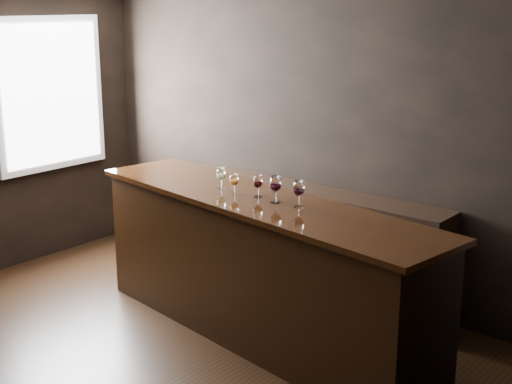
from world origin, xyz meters
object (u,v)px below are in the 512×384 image
Objects in this scene: bar_counter at (259,272)px; glass_red_c at (299,189)px; glass_red_b at (276,184)px; back_bar_shelf at (305,241)px; glass_red_a at (258,182)px; glass_amber at (234,180)px; glass_white at (221,174)px.

bar_counter is 0.84m from glass_red_c.
bar_counter is 15.04× the size of glass_red_b.
back_bar_shelf is 1.27m from glass_red_a.
glass_amber is 0.41m from glass_red_b.
glass_white is (-0.18, -0.97, 0.80)m from back_bar_shelf.
glass_red_a is 0.22m from glass_red_b.
back_bar_shelf is at bearing 112.54° from bar_counter.
glass_red_c reaches higher than back_bar_shelf.
glass_red_c reaches higher than bar_counter.
glass_red_c is at bearing 5.76° from glass_red_b.
back_bar_shelf is at bearing 113.12° from glass_red_b.
glass_white is at bearing 178.83° from glass_red_c.
glass_red_c is (0.42, -0.02, 0.02)m from glass_red_a.
glass_amber is at bearing -88.96° from back_bar_shelf.
glass_white is (-0.44, 0.04, 0.74)m from bar_counter.
bar_counter is 1.04m from back_bar_shelf.
back_bar_shelf is at bearing 122.86° from glass_red_c.
glass_red_a is (0.20, 0.06, 0.00)m from glass_amber.
glass_white is 0.81m from glass_red_c.
glass_amber is 0.99× the size of glass_red_a.
glass_red_b is (0.43, -1.00, 0.82)m from back_bar_shelf.
glass_white is 0.39m from glass_red_a.
glass_red_b is 1.03× the size of glass_red_c.
glass_amber is at bearing -167.67° from bar_counter.
glass_white is 1.05× the size of glass_amber.
glass_red_c is (0.62, 0.04, 0.02)m from glass_amber.
glass_red_a is at bearing -77.34° from back_bar_shelf.
glass_red_b reaches higher than bar_counter.
glass_white is 1.03× the size of glass_red_a.
bar_counter is 0.86m from glass_white.
glass_white is 0.61m from glass_red_b.
bar_counter is 17.60× the size of glass_white.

